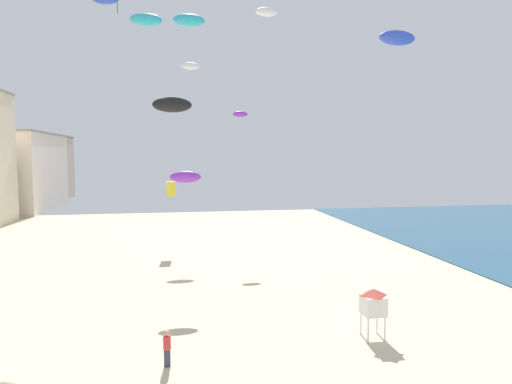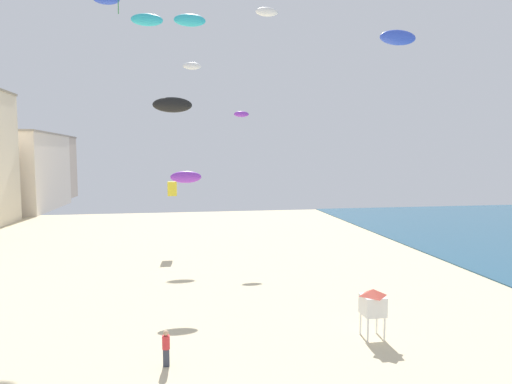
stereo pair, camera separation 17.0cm
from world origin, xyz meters
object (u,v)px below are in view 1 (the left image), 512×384
Objects in this scene: kite_cyan_parafoil_2 at (146,20)px; kite_flyer at (167,346)px; kite_purple_parafoil_2 at (240,114)px; kite_yellow_box at (171,189)px; kite_purple_parafoil at (185,177)px; kite_black_parafoil at (172,105)px; kite_white_parafoil_2 at (190,66)px; kite_blue_parafoil at (397,38)px; kite_cyan_parafoil at (189,20)px; lifeguard_stand at (373,302)px; kite_white_parafoil at (267,12)px.

kite_flyer is at bearing -83.75° from kite_cyan_parafoil_2.
kite_purple_parafoil_2 is 1.07× the size of kite_yellow_box.
kite_yellow_box is (-1.29, 13.13, -1.78)m from kite_purple_parafoil.
kite_black_parafoil is 1.19× the size of kite_white_parafoil_2.
kite_purple_parafoil is (1.02, 11.19, 6.96)m from kite_flyer.
kite_purple_parafoil reaches higher than kite_flyer.
kite_flyer is 23.97m from kite_blue_parafoil.
kite_flyer is 14.97m from kite_black_parafoil.
kite_white_parafoil_2 is at bearing 88.30° from kite_cyan_parafoil.
kite_cyan_parafoil_2 is (-3.22, 0.13, -0.09)m from kite_cyan_parafoil.
kite_blue_parafoil reaches higher than kite_black_parafoil.
kite_cyan_parafoil reaches higher than kite_flyer.
kite_blue_parafoil is (4.85, 7.44, 15.41)m from lifeguard_stand.
kite_yellow_box is 21.69m from kite_white_parafoil.
kite_purple_parafoil reaches higher than lifeguard_stand.
kite_cyan_parafoil reaches higher than kite_purple_parafoil.
kite_cyan_parafoil_2 is at bearing 177.68° from kite_cyan_parafoil.
kite_cyan_parafoil_2 is (-8.38, -8.45, 6.17)m from kite_purple_parafoil_2.
kite_cyan_parafoil is 12.70m from kite_purple_parafoil.
kite_white_parafoil is at bearing -92.47° from kite_purple_parafoil_2.
kite_yellow_box is (-0.27, 24.31, 5.18)m from kite_flyer.
kite_blue_parafoil reaches higher than kite_yellow_box.
kite_yellow_box is at bearing 179.28° from kite_purple_parafoil_2.
lifeguard_stand is at bearing 135.20° from kite_flyer.
kite_white_parafoil_2 is at bearing 76.82° from kite_cyan_parafoil_2.
kite_cyan_parafoil is at bearing -78.48° from kite_yellow_box.
kite_black_parafoil is 1.78× the size of kite_yellow_box.
kite_cyan_parafoil reaches higher than kite_cyan_parafoil_2.
kite_white_parafoil reaches higher than kite_purple_parafoil_2.
kite_purple_parafoil_2 is 10.60m from kite_white_parafoil_2.
kite_purple_parafoil_2 is at bearing -57.45° from kite_white_parafoil_2.
kite_cyan_parafoil is 15.52m from kite_blue_parafoil.
lifeguard_stand is 17.70m from kite_white_parafoil.
kite_white_parafoil_2 is (-3.95, 24.33, 1.63)m from kite_white_parafoil.
kite_purple_parafoil is 0.88× the size of kite_cyan_parafoil_2.
kite_flyer is at bearing -105.35° from kite_purple_parafoil_2.
kite_black_parafoil is (-1.27, -6.25, -7.19)m from kite_cyan_parafoil.
kite_purple_parafoil_2 reaches higher than kite_black_parafoil.
kite_white_parafoil_2 reaches higher than kite_yellow_box.
kite_black_parafoil reaches higher than kite_flyer.
kite_purple_parafoil_2 is at bearing 101.85° from lifeguard_stand.
kite_white_parafoil is (4.90, -3.96, 10.05)m from kite_purple_parafoil.
kite_yellow_box is at bearing 80.32° from kite_cyan_parafoil_2.
kite_white_parafoil_2 reaches higher than kite_black_parafoil.
kite_white_parafoil_2 reaches higher than lifeguard_stand.
kite_cyan_parafoil is at bearing -2.32° from kite_cyan_parafoil_2.
kite_flyer is 13.21m from kite_purple_parafoil.
kite_cyan_parafoil_2 is at bearing -134.75° from kite_purple_parafoil_2.
kite_blue_parafoil is at bearing -26.65° from kite_cyan_parafoil.
kite_black_parafoil is 9.74m from kite_cyan_parafoil_2.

